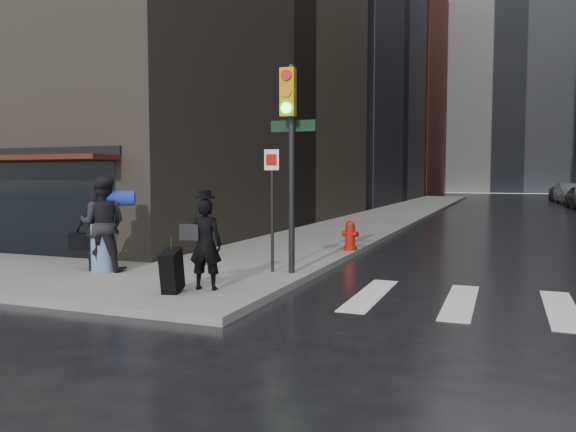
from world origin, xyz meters
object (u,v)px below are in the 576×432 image
at_px(traffic_light, 288,140).
at_px(parked_car_6, 566,192).
at_px(man_overcoat, 199,248).
at_px(parked_car_5, 571,194).
at_px(man_greycoat, 97,232).
at_px(fire_hydrant, 350,237).
at_px(man_jeans, 103,224).

bearing_deg(traffic_light, parked_car_6, 75.99).
xyz_separation_m(man_overcoat, parked_car_5, (10.03, 41.45, -0.08)).
relative_size(man_overcoat, parked_car_6, 0.33).
height_order(traffic_light, parked_car_6, traffic_light).
xyz_separation_m(man_greycoat, traffic_light, (3.96, 1.19, 1.97)).
distance_m(man_overcoat, parked_car_5, 42.64).
xyz_separation_m(parked_car_5, parked_car_6, (0.28, 6.77, -0.06)).
bearing_deg(parked_car_5, man_overcoat, -108.59).
relative_size(man_overcoat, fire_hydrant, 2.22).
relative_size(man_greycoat, parked_car_6, 0.30).
distance_m(man_jeans, man_greycoat, 0.23).
relative_size(man_jeans, fire_hydrant, 2.49).
xyz_separation_m(man_overcoat, man_jeans, (-2.97, 1.06, 0.26)).
relative_size(man_greycoat, traffic_light, 0.39).
distance_m(man_greycoat, traffic_light, 4.58).
bearing_deg(fire_hydrant, man_jeans, -127.53).
relative_size(traffic_light, parked_car_5, 0.86).
relative_size(traffic_light, parked_car_6, 0.77).
height_order(man_greycoat, fire_hydrant, man_greycoat).
bearing_deg(traffic_light, man_greycoat, -165.74).
height_order(parked_car_5, parked_car_6, parked_car_5).
bearing_deg(parked_car_6, fire_hydrant, -102.42).
bearing_deg(fire_hydrant, traffic_light, -93.29).
bearing_deg(fire_hydrant, man_overcoat, -99.86).
height_order(man_overcoat, parked_car_5, man_overcoat).
height_order(traffic_light, fire_hydrant, traffic_light).
bearing_deg(traffic_light, man_jeans, -165.61).
bearing_deg(man_overcoat, traffic_light, -124.42).
xyz_separation_m(man_jeans, parked_car_5, (13.00, 40.39, -0.34)).
distance_m(man_greycoat, parked_car_6, 49.05).
relative_size(man_overcoat, man_greycoat, 1.09).
bearing_deg(fire_hydrant, man_greycoat, -128.23).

